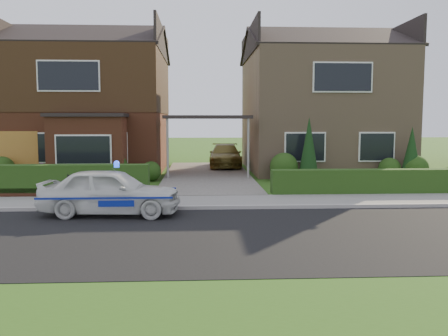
{
  "coord_description": "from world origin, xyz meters",
  "views": [
    {
      "loc": [
        -0.36,
        -10.34,
        2.56
      ],
      "look_at": [
        0.36,
        3.5,
        1.16
      ],
      "focal_mm": 38.0,
      "sensor_mm": 36.0,
      "label": 1
    }
  ],
  "objects": [
    {
      "name": "ground",
      "position": [
        0.0,
        0.0,
        0.0
      ],
      "size": [
        120.0,
        120.0,
        0.0
      ],
      "primitive_type": "plane",
      "color": "#2C5416",
      "rests_on": "ground"
    },
    {
      "name": "house_left",
      "position": [
        -5.78,
        13.9,
        3.81
      ],
      "size": [
        7.5,
        9.53,
        7.25
      ],
      "color": "brown",
      "rests_on": "ground"
    },
    {
      "name": "house_right",
      "position": [
        5.8,
        13.99,
        3.66
      ],
      "size": [
        7.5,
        8.06,
        7.25
      ],
      "color": "#997B5D",
      "rests_on": "ground"
    },
    {
      "name": "conifer_a",
      "position": [
        4.2,
        9.2,
        1.3
      ],
      "size": [
        0.9,
        0.9,
        2.6
      ],
      "primitive_type": "cone",
      "color": "black",
      "rests_on": "ground"
    },
    {
      "name": "kerb",
      "position": [
        0.0,
        3.05,
        0.06
      ],
      "size": [
        60.0,
        0.16,
        0.12
      ],
      "primitive_type": "cube",
      "color": "#9E9993",
      "rests_on": "ground"
    },
    {
      "name": "potted_plant_a",
      "position": [
        -3.57,
        8.5,
        0.37
      ],
      "size": [
        0.39,
        0.27,
        0.74
      ],
      "primitive_type": "imported",
      "rotation": [
        0.0,
        0.0,
        -0.01
      ],
      "color": "gray",
      "rests_on": "ground"
    },
    {
      "name": "shrub_right_mid",
      "position": [
        7.8,
        9.5,
        0.48
      ],
      "size": [
        0.96,
        0.96,
        0.96
      ],
      "primitive_type": "sphere",
      "color": "#173410",
      "rests_on": "ground"
    },
    {
      "name": "driveway",
      "position": [
        0.0,
        11.0,
        0.06
      ],
      "size": [
        3.8,
        12.0,
        0.12
      ],
      "primitive_type": "cube",
      "color": "#666059",
      "rests_on": "ground"
    },
    {
      "name": "road",
      "position": [
        0.0,
        0.0,
        0.0
      ],
      "size": [
        60.0,
        6.0,
        0.02
      ],
      "primitive_type": "cube",
      "color": "black",
      "rests_on": "ground"
    },
    {
      "name": "sidewalk",
      "position": [
        0.0,
        4.1,
        0.05
      ],
      "size": [
        60.0,
        2.0,
        0.1
      ],
      "primitive_type": "cube",
      "color": "slate",
      "rests_on": "ground"
    },
    {
      "name": "shrub_left_mid",
      "position": [
        -4.0,
        9.3,
        0.66
      ],
      "size": [
        1.32,
        1.32,
        1.32
      ],
      "primitive_type": "sphere",
      "color": "#173410",
      "rests_on": "ground"
    },
    {
      "name": "police_car",
      "position": [
        -2.76,
        2.4,
        0.64
      ],
      "size": [
        3.43,
        3.83,
        1.44
      ],
      "rotation": [
        0.0,
        0.0,
        1.5
      ],
      "color": "silver",
      "rests_on": "ground"
    },
    {
      "name": "conifer_b",
      "position": [
        8.6,
        9.2,
        1.1
      ],
      "size": [
        0.9,
        0.9,
        2.2
      ],
      "primitive_type": "cone",
      "color": "black",
      "rests_on": "ground"
    },
    {
      "name": "potted_plant_c",
      "position": [
        -6.46,
        8.63,
        0.43
      ],
      "size": [
        0.5,
        0.5,
        0.85
      ],
      "primitive_type": "imported",
      "rotation": [
        0.0,
        0.0,
        1.62
      ],
      "color": "gray",
      "rests_on": "ground"
    },
    {
      "name": "shrub_right_near",
      "position": [
        3.2,
        9.4,
        0.6
      ],
      "size": [
        1.2,
        1.2,
        1.2
      ],
      "primitive_type": "sphere",
      "color": "#173410",
      "rests_on": "ground"
    },
    {
      "name": "potted_plant_b",
      "position": [
        -8.11,
        9.0,
        0.38
      ],
      "size": [
        0.54,
        0.51,
        0.77
      ],
      "primitive_type": "imported",
      "rotation": [
        0.0,
        0.0,
        0.56
      ],
      "color": "gray",
      "rests_on": "ground"
    },
    {
      "name": "shrub_left_near",
      "position": [
        -2.4,
        9.6,
        0.42
      ],
      "size": [
        0.84,
        0.84,
        0.84
      ],
      "primitive_type": "sphere",
      "color": "#173410",
      "rests_on": "ground"
    },
    {
      "name": "hedge_left",
      "position": [
        -5.8,
        5.45,
        0.0
      ],
      "size": [
        7.5,
        0.55,
        0.9
      ],
      "primitive_type": "cube",
      "color": "#173410",
      "rests_on": "ground"
    },
    {
      "name": "garage_door",
      "position": [
        -8.25,
        9.96,
        1.05
      ],
      "size": [
        2.2,
        0.1,
        2.1
      ],
      "primitive_type": "cube",
      "color": "#945E20",
      "rests_on": "ground"
    },
    {
      "name": "carport_link",
      "position": [
        0.0,
        10.95,
        2.66
      ],
      "size": [
        3.8,
        3.0,
        2.77
      ],
      "color": "black",
      "rests_on": "ground"
    },
    {
      "name": "dwarf_wall",
      "position": [
        -5.8,
        5.3,
        0.18
      ],
      "size": [
        7.7,
        0.25,
        0.36
      ],
      "primitive_type": "cube",
      "color": "brown",
      "rests_on": "ground"
    },
    {
      "name": "hedge_right",
      "position": [
        5.8,
        5.35,
        0.0
      ],
      "size": [
        7.5,
        0.55,
        0.8
      ],
      "primitive_type": "cube",
      "color": "#173410",
      "rests_on": "ground"
    },
    {
      "name": "shrub_right_far",
      "position": [
        8.8,
        9.2,
        0.54
      ],
      "size": [
        1.08,
        1.08,
        1.08
      ],
      "primitive_type": "sphere",
      "color": "#173410",
      "rests_on": "ground"
    },
    {
      "name": "driveway_car",
      "position": [
        1.0,
        14.5,
        0.71
      ],
      "size": [
        1.81,
        4.12,
        1.18
      ],
      "primitive_type": "imported",
      "rotation": [
        0.0,
        0.0,
        -0.04
      ],
      "color": "brown",
      "rests_on": "driveway"
    },
    {
      "name": "shrub_left_far",
      "position": [
        -8.5,
        9.5,
        0.54
      ],
      "size": [
        1.08,
        1.08,
        1.08
      ],
      "primitive_type": "sphere",
      "color": "#173410",
      "rests_on": "ground"
    }
  ]
}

